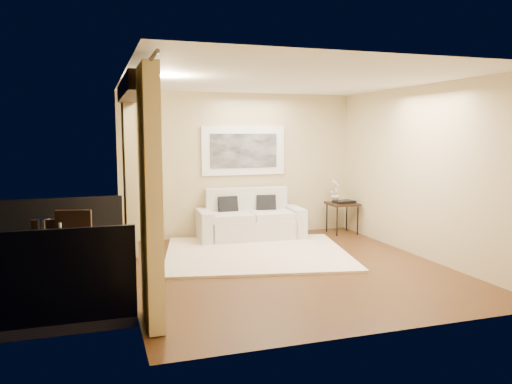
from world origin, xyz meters
TOP-DOWN VIEW (x-y plane):
  - floor at (0.00, 0.00)m, footprint 5.00×5.00m
  - room_shell at (-2.13, 0.00)m, footprint 5.00×6.40m
  - balcony at (-3.31, 0.00)m, footprint 1.81×2.60m
  - curtains at (-2.11, 0.00)m, footprint 0.16×4.80m
  - artwork at (0.07, 2.46)m, footprint 1.62×0.07m
  - rug at (-0.18, 0.91)m, footprint 3.33×3.04m
  - sofa at (0.07, 2.09)m, footprint 1.96×0.92m
  - side_table at (1.93, 2.00)m, footprint 0.59×0.59m
  - tray at (1.96, 1.98)m, footprint 0.40×0.31m
  - orchid at (1.83, 2.11)m, footprint 0.30×0.31m
  - bistro_table at (-3.08, -0.03)m, footprint 0.72×0.72m
  - balcony_chair_far at (-2.88, -0.03)m, footprint 0.53×0.54m
  - balcony_chair_near at (-3.23, -0.08)m, footprint 0.43×0.44m
  - ice_bucket at (-3.27, 0.06)m, footprint 0.18×0.18m
  - candle at (-2.98, 0.10)m, footprint 0.06×0.06m
  - vase at (-3.06, -0.22)m, footprint 0.04×0.04m
  - glass_a at (-2.98, -0.10)m, footprint 0.06×0.06m
  - glass_b at (-2.87, 0.01)m, footprint 0.06×0.06m

SIDE VIEW (x-z plane):
  - floor at x=0.00m, z-range 0.00..0.00m
  - rug at x=-0.18m, z-range 0.00..0.04m
  - balcony at x=-3.31m, z-range -0.41..0.76m
  - sofa at x=0.07m, z-range -0.14..0.79m
  - balcony_chair_near at x=-3.23m, z-range 0.07..0.96m
  - side_table at x=1.93m, z-range 0.24..0.84m
  - balcony_chair_far at x=-2.88m, z-range 0.08..1.10m
  - bistro_table at x=-3.08m, z-range 0.27..0.96m
  - tray at x=1.96m, z-range 0.60..0.65m
  - candle at x=-2.98m, z-range 0.70..0.77m
  - glass_a at x=-2.98m, z-range 0.70..0.82m
  - glass_b at x=-2.87m, z-range 0.70..0.82m
  - vase at x=-3.06m, z-range 0.70..0.88m
  - ice_bucket at x=-3.27m, z-range 0.70..0.90m
  - orchid at x=1.83m, z-range 0.60..1.09m
  - curtains at x=-2.11m, z-range 0.02..2.66m
  - artwork at x=0.07m, z-range 1.16..2.08m
  - room_shell at x=-2.13m, z-range 0.02..5.02m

